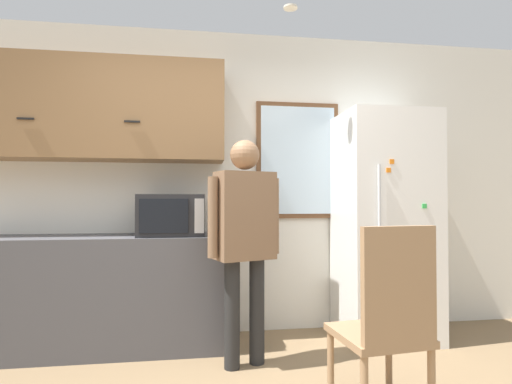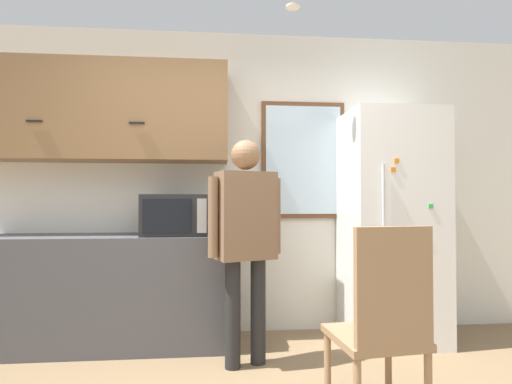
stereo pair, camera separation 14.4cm
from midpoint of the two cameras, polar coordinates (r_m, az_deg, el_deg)
name	(u,v)px [view 1 (the left image)]	position (r m, az deg, el deg)	size (l,w,h in m)	color
back_wall	(219,181)	(3.63, -6.44, 1.54)	(6.00, 0.06, 2.70)	silver
counter	(82,293)	(3.53, -24.76, -13.02)	(2.22, 0.56, 0.89)	#4C4C51
upper_cabinets	(87,110)	(3.63, -24.09, 10.68)	(2.22, 0.38, 0.82)	olive
microwave	(172,215)	(3.29, -13.15, -3.22)	(0.52, 0.42, 0.33)	#232326
person	(245,229)	(2.87, -3.06, -5.24)	(0.53, 0.34, 1.61)	black
refrigerator	(384,225)	(3.60, 16.78, -4.56)	(0.76, 0.68, 1.92)	white
chair	(387,318)	(2.28, 16.49, -16.89)	(0.49, 0.49, 1.05)	#997551
window	(298,160)	(3.70, 4.85, 4.53)	(0.77, 0.05, 1.06)	brown
ceiling_light	(290,8)	(3.43, 3.64, 24.82)	(0.11, 0.11, 0.01)	white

